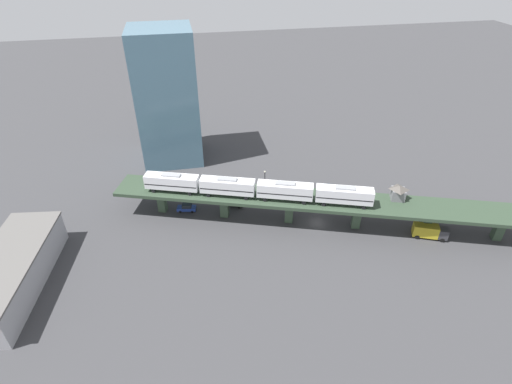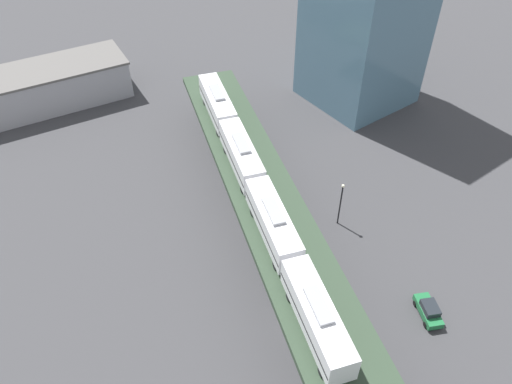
# 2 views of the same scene
# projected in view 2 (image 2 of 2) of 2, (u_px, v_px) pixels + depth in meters

# --- Properties ---
(ground_plane) EXTENTS (400.00, 400.00, 0.00)m
(ground_plane) POSITION_uv_depth(u_px,v_px,m) (305.00, 323.00, 56.00)
(ground_plane) COLOR #38383A
(elevated_viaduct) EXTENTS (38.11, 89.67, 6.75)m
(elevated_viaduct) POSITION_uv_depth(u_px,v_px,m) (309.00, 294.00, 51.95)
(elevated_viaduct) COLOR #2C3D2C
(elevated_viaduct) RESTS_ON ground
(subway_train) EXTENTS (18.98, 47.96, 4.45)m
(subway_train) POSITION_uv_depth(u_px,v_px,m) (256.00, 186.00, 59.19)
(subway_train) COLOR silver
(subway_train) RESTS_ON elevated_viaduct
(street_car_green) EXTENTS (3.59, 4.74, 1.89)m
(street_car_green) POSITION_uv_depth(u_px,v_px,m) (429.00, 310.00, 56.19)
(street_car_green) COLOR #1E6638
(street_car_green) RESTS_ON ground
(street_car_blue) EXTENTS (2.62, 4.67, 1.89)m
(street_car_blue) POSITION_uv_depth(u_px,v_px,m) (236.00, 154.00, 77.17)
(street_car_blue) COLOR #233D93
(street_car_blue) RESTS_ON ground
(street_car_black) EXTENTS (3.83, 4.69, 1.89)m
(street_car_black) POSITION_uv_depth(u_px,v_px,m) (283.00, 194.00, 70.32)
(street_car_black) COLOR black
(street_car_black) RESTS_ON ground
(street_lamp) EXTENTS (0.44, 0.44, 6.94)m
(street_lamp) POSITION_uv_depth(u_px,v_px,m) (341.00, 201.00, 64.74)
(street_lamp) COLOR black
(street_lamp) RESTS_ON ground
(warehouse_building) EXTENTS (29.65, 13.84, 6.80)m
(warehouse_building) POSITION_uv_depth(u_px,v_px,m) (45.00, 87.00, 87.09)
(warehouse_building) COLOR #99999E
(warehouse_building) RESTS_ON ground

